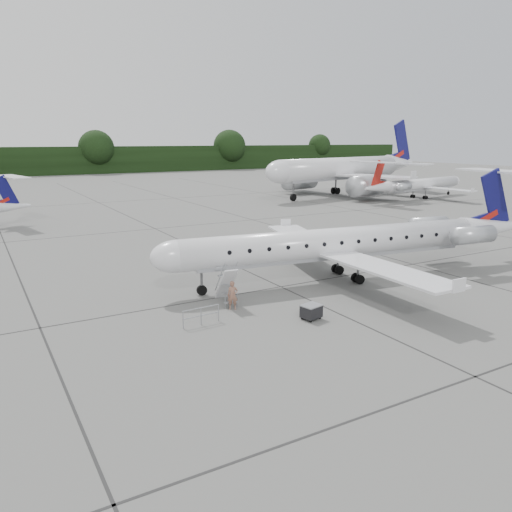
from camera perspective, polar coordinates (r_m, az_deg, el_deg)
ground at (r=35.61m, az=12.00°, el=-3.58°), size 320.00×320.00×0.00m
treeline at (r=157.01m, az=-21.85°, el=10.06°), size 260.00×4.00×8.00m
main_regional_jet at (r=36.43m, az=9.18°, el=3.16°), size 32.88×25.74×7.71m
airstair at (r=31.35m, az=-3.42°, el=-3.31°), size 1.15×2.24×2.42m
passenger at (r=30.34m, az=-2.68°, el=-4.52°), size 0.76×0.66×1.76m
safety_railing at (r=28.09m, az=-6.29°, el=-6.87°), size 2.20×0.21×1.00m
baggage_cart at (r=28.98m, az=6.34°, el=-6.32°), size 1.23×1.07×0.92m
bg_narrowbody at (r=92.74m, az=9.66°, el=11.03°), size 43.09×34.74×13.76m
bg_regional_right at (r=92.56m, az=18.58°, el=8.39°), size 28.83×22.88×6.83m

